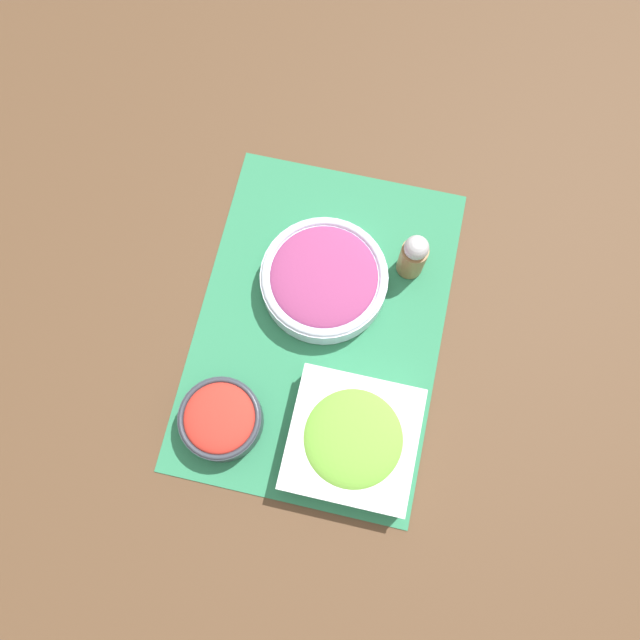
# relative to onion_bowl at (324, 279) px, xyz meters

# --- Properties ---
(ground_plane) EXTENTS (3.00, 3.00, 0.00)m
(ground_plane) POSITION_rel_onion_bowl_xyz_m (-0.07, -0.01, -0.03)
(ground_plane) COLOR #513823
(placemat) EXTENTS (0.54, 0.38, 0.00)m
(placemat) POSITION_rel_onion_bowl_xyz_m (-0.07, -0.01, -0.03)
(placemat) COLOR #2D7A51
(placemat) RESTS_ON ground_plane
(onion_bowl) EXTENTS (0.20, 0.20, 0.05)m
(onion_bowl) POSITION_rel_onion_bowl_xyz_m (0.00, 0.00, 0.00)
(onion_bowl) COLOR silver
(onion_bowl) RESTS_ON placemat
(tomato_bowl) EXTENTS (0.12, 0.12, 0.05)m
(tomato_bowl) POSITION_rel_onion_bowl_xyz_m (-0.24, 0.10, -0.00)
(tomato_bowl) COLOR #333842
(tomato_bowl) RESTS_ON placemat
(lettuce_bowl) EXTENTS (0.18, 0.18, 0.06)m
(lettuce_bowl) POSITION_rel_onion_bowl_xyz_m (-0.23, -0.09, 0.00)
(lettuce_bowl) COLOR white
(lettuce_bowl) RESTS_ON placemat
(pepper_shaker) EXTENTS (0.04, 0.04, 0.10)m
(pepper_shaker) POSITION_rel_onion_bowl_xyz_m (0.06, -0.13, 0.02)
(pepper_shaker) COLOR olive
(pepper_shaker) RESTS_ON placemat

